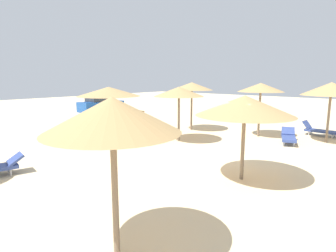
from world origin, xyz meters
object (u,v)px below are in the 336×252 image
at_px(lounger_2, 288,137).
at_px(parked_car, 101,105).
at_px(parasol_2, 261,88).
at_px(parasol_7, 109,92).
at_px(parasol_6, 112,115).
at_px(parasol_8, 192,86).
at_px(lounger_0, 319,130).
at_px(parasol_4, 245,106).
at_px(parasol_0, 331,89).
at_px(parasol_5, 179,92).
at_px(bench_0, 138,112).

xyz_separation_m(lounger_2, parked_car, (0.61, 16.82, 0.51)).
xyz_separation_m(parasol_2, parasol_7, (-6.51, 4.86, -0.14)).
bearing_deg(lounger_2, parasol_6, -176.99).
distance_m(parasol_8, lounger_0, 7.70).
relative_size(parasol_7, parked_car, 0.76).
distance_m(parasol_4, parasol_7, 7.24).
bearing_deg(parked_car, parasol_2, -90.35).
height_order(parasol_2, parasol_8, parasol_2).
xyz_separation_m(parasol_7, parasol_8, (5.62, -0.85, 0.14)).
height_order(parasol_2, parasol_7, parasol_2).
bearing_deg(parasol_8, parasol_7, 171.39).
bearing_deg(parasol_7, parasol_0, -47.61).
bearing_deg(parasol_4, parasol_8, 47.42).
xyz_separation_m(parasol_5, parasol_6, (-8.01, -5.03, 0.07)).
bearing_deg(parasol_2, bench_0, 83.84).
distance_m(parasol_0, parasol_5, 7.51).
relative_size(parasol_2, parasol_8, 1.00).
bearing_deg(parasol_0, parked_car, 92.43).
height_order(parasol_6, parasol_7, parasol_6).
height_order(parasol_4, lounger_2, parasol_4).
height_order(parasol_6, lounger_2, parasol_6).
bearing_deg(lounger_2, bench_0, 82.46).
height_order(parasol_0, parked_car, parasol_0).
bearing_deg(parasol_5, parasol_4, -120.18).
bearing_deg(lounger_2, lounger_0, -13.59).
height_order(parasol_2, bench_0, parasol_2).
distance_m(parasol_0, parked_car, 18.35).
bearing_deg(parasol_8, parasol_5, -154.96).
xyz_separation_m(parasol_4, parasol_8, (5.86, 6.38, 0.32)).
distance_m(parasol_4, parked_car, 18.75).
distance_m(parasol_6, parasol_7, 9.01).
height_order(parasol_4, bench_0, parasol_4).
bearing_deg(lounger_0, parasol_2, 134.02).
distance_m(parasol_5, lounger_2, 5.97).
bearing_deg(bench_0, lounger_2, -97.54).
xyz_separation_m(parasol_5, lounger_0, (6.27, -5.14, -2.22)).
relative_size(parasol_0, parasol_2, 1.02).
distance_m(parasol_4, bench_0, 15.93).
relative_size(parasol_8, lounger_2, 1.48).
xyz_separation_m(parasol_5, lounger_2, (3.33, -4.43, -2.23)).
bearing_deg(parasol_4, lounger_0, -0.89).
relative_size(parasol_2, parasol_6, 1.01).
relative_size(parasol_4, parasol_8, 1.03).
height_order(parasol_0, parasol_6, parasol_0).
bearing_deg(parasol_2, parked_car, 89.65).
xyz_separation_m(lounger_0, lounger_2, (-2.95, 0.71, -0.01)).
distance_m(parasol_4, parasol_8, 8.67).
height_order(parasol_5, lounger_2, parasol_5).
bearing_deg(parasol_5, lounger_2, -53.11).
relative_size(parasol_0, lounger_2, 1.51).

